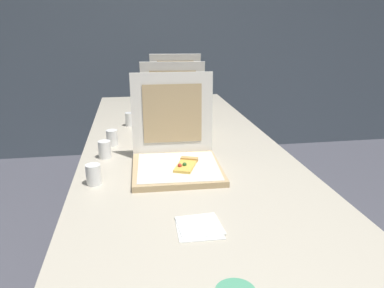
{
  "coord_description": "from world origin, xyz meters",
  "views": [
    {
      "loc": [
        -0.22,
        -0.98,
        1.3
      ],
      "look_at": [
        0.02,
        0.49,
        0.81
      ],
      "focal_mm": 34.63,
      "sensor_mm": 36.0,
      "label": 1
    }
  ],
  "objects_px": {
    "cup_white_far": "(130,119)",
    "pizza_box_front": "(176,156)",
    "cup_white_mid": "(112,138)",
    "table": "(182,153)",
    "pizza_box_back": "(176,101)",
    "cup_white_near_left": "(93,174)",
    "cup_white_near_center": "(105,149)",
    "pizza_box_middle": "(173,123)",
    "napkin_pile": "(199,227)"
  },
  "relations": [
    {
      "from": "cup_white_far",
      "to": "pizza_box_front",
      "type": "bearing_deg",
      "value": -75.03
    },
    {
      "from": "cup_white_mid",
      "to": "cup_white_far",
      "type": "xyz_separation_m",
      "value": [
        0.08,
        0.34,
        0.0
      ]
    },
    {
      "from": "table",
      "to": "pizza_box_back",
      "type": "bearing_deg",
      "value": 85.14
    },
    {
      "from": "cup_white_near_left",
      "to": "cup_white_near_center",
      "type": "bearing_deg",
      "value": 85.22
    },
    {
      "from": "cup_white_near_left",
      "to": "cup_white_near_center",
      "type": "relative_size",
      "value": 1.0
    },
    {
      "from": "cup_white_far",
      "to": "cup_white_mid",
      "type": "bearing_deg",
      "value": -104.04
    },
    {
      "from": "pizza_box_front",
      "to": "pizza_box_middle",
      "type": "xyz_separation_m",
      "value": [
        0.04,
        0.48,
        0.0
      ]
    },
    {
      "from": "pizza_box_middle",
      "to": "pizza_box_back",
      "type": "relative_size",
      "value": 1.01
    },
    {
      "from": "napkin_pile",
      "to": "table",
      "type": "bearing_deg",
      "value": 86.11
    },
    {
      "from": "pizza_box_front",
      "to": "pizza_box_back",
      "type": "xyz_separation_m",
      "value": [
        0.12,
        1.04,
        0.0
      ]
    },
    {
      "from": "cup_white_near_left",
      "to": "cup_white_mid",
      "type": "bearing_deg",
      "value": 83.88
    },
    {
      "from": "pizza_box_back",
      "to": "cup_white_mid",
      "type": "bearing_deg",
      "value": -113.42
    },
    {
      "from": "pizza_box_front",
      "to": "cup_white_near_center",
      "type": "bearing_deg",
      "value": 151.32
    },
    {
      "from": "pizza_box_back",
      "to": "pizza_box_front",
      "type": "bearing_deg",
      "value": -91.72
    },
    {
      "from": "cup_white_near_left",
      "to": "cup_white_mid",
      "type": "xyz_separation_m",
      "value": [
        0.05,
        0.43,
        0.0
      ]
    },
    {
      "from": "cup_white_near_left",
      "to": "table",
      "type": "bearing_deg",
      "value": 47.22
    },
    {
      "from": "cup_white_near_center",
      "to": "napkin_pile",
      "type": "xyz_separation_m",
      "value": [
        0.3,
        -0.62,
        -0.03
      ]
    },
    {
      "from": "cup_white_near_left",
      "to": "napkin_pile",
      "type": "relative_size",
      "value": 0.53
    },
    {
      "from": "table",
      "to": "cup_white_far",
      "type": "bearing_deg",
      "value": 122.8
    },
    {
      "from": "cup_white_mid",
      "to": "cup_white_far",
      "type": "bearing_deg",
      "value": 75.96
    },
    {
      "from": "napkin_pile",
      "to": "pizza_box_front",
      "type": "bearing_deg",
      "value": 91.23
    },
    {
      "from": "pizza_box_back",
      "to": "cup_white_near_left",
      "type": "bearing_deg",
      "value": -105.6
    },
    {
      "from": "pizza_box_back",
      "to": "cup_white_near_center",
      "type": "height_order",
      "value": "pizza_box_back"
    },
    {
      "from": "cup_white_mid",
      "to": "napkin_pile",
      "type": "relative_size",
      "value": 0.53
    },
    {
      "from": "napkin_pile",
      "to": "cup_white_far",
      "type": "bearing_deg",
      "value": 99.5
    },
    {
      "from": "table",
      "to": "cup_white_near_left",
      "type": "relative_size",
      "value": 33.04
    },
    {
      "from": "pizza_box_back",
      "to": "cup_white_far",
      "type": "bearing_deg",
      "value": -123.73
    },
    {
      "from": "cup_white_near_center",
      "to": "napkin_pile",
      "type": "height_order",
      "value": "cup_white_near_center"
    },
    {
      "from": "pizza_box_middle",
      "to": "napkin_pile",
      "type": "height_order",
      "value": "pizza_box_middle"
    },
    {
      "from": "table",
      "to": "cup_white_far",
      "type": "distance_m",
      "value": 0.45
    },
    {
      "from": "pizza_box_back",
      "to": "table",
      "type": "bearing_deg",
      "value": -89.77
    },
    {
      "from": "cup_white_far",
      "to": "napkin_pile",
      "type": "xyz_separation_m",
      "value": [
        0.19,
        -1.12,
        -0.03
      ]
    },
    {
      "from": "table",
      "to": "pizza_box_front",
      "type": "bearing_deg",
      "value": -101.66
    },
    {
      "from": "cup_white_near_left",
      "to": "napkin_pile",
      "type": "xyz_separation_m",
      "value": [
        0.32,
        -0.35,
        -0.03
      ]
    },
    {
      "from": "pizza_box_back",
      "to": "cup_white_near_left",
      "type": "relative_size",
      "value": 4.98
    },
    {
      "from": "cup_white_far",
      "to": "napkin_pile",
      "type": "bearing_deg",
      "value": -80.5
    },
    {
      "from": "pizza_box_middle",
      "to": "napkin_pile",
      "type": "bearing_deg",
      "value": -85.97
    },
    {
      "from": "napkin_pile",
      "to": "cup_white_near_left",
      "type": "bearing_deg",
      "value": 132.11
    },
    {
      "from": "cup_white_mid",
      "to": "napkin_pile",
      "type": "height_order",
      "value": "cup_white_mid"
    },
    {
      "from": "table",
      "to": "napkin_pile",
      "type": "bearing_deg",
      "value": -93.89
    },
    {
      "from": "pizza_box_middle",
      "to": "cup_white_near_center",
      "type": "xyz_separation_m",
      "value": [
        -0.33,
        -0.32,
        -0.02
      ]
    },
    {
      "from": "table",
      "to": "cup_white_far",
      "type": "xyz_separation_m",
      "value": [
        -0.24,
        0.37,
        0.08
      ]
    },
    {
      "from": "pizza_box_middle",
      "to": "cup_white_far",
      "type": "height_order",
      "value": "pizza_box_middle"
    },
    {
      "from": "pizza_box_middle",
      "to": "cup_white_near_left",
      "type": "relative_size",
      "value": 5.05
    },
    {
      "from": "pizza_box_middle",
      "to": "cup_white_mid",
      "type": "bearing_deg",
      "value": -147.2
    },
    {
      "from": "pizza_box_front",
      "to": "napkin_pile",
      "type": "height_order",
      "value": "pizza_box_front"
    },
    {
      "from": "cup_white_mid",
      "to": "cup_white_far",
      "type": "relative_size",
      "value": 1.0
    },
    {
      "from": "pizza_box_front",
      "to": "cup_white_near_left",
      "type": "relative_size",
      "value": 4.87
    },
    {
      "from": "pizza_box_middle",
      "to": "napkin_pile",
      "type": "distance_m",
      "value": 0.94
    },
    {
      "from": "cup_white_near_center",
      "to": "pizza_box_front",
      "type": "bearing_deg",
      "value": -30.19
    }
  ]
}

